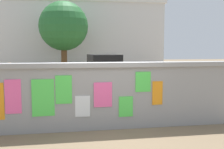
{
  "coord_description": "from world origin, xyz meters",
  "views": [
    {
      "loc": [
        -1.08,
        -6.73,
        2.14
      ],
      "look_at": [
        0.33,
        1.62,
        1.27
      ],
      "focal_mm": 42.15,
      "sensor_mm": 36.0,
      "label": 1
    }
  ],
  "objects_px": {
    "person_bystander": "(10,80)",
    "tree_roadside": "(64,26)",
    "auto_rickshaw_truck": "(127,77)",
    "bicycle_far": "(22,104)",
    "motorcycle": "(32,87)",
    "bicycle_near": "(86,105)",
    "person_walking": "(179,83)"
  },
  "relations": [
    {
      "from": "bicycle_far",
      "to": "person_walking",
      "type": "height_order",
      "value": "person_walking"
    },
    {
      "from": "person_walking",
      "to": "auto_rickshaw_truck",
      "type": "bearing_deg",
      "value": 110.35
    },
    {
      "from": "auto_rickshaw_truck",
      "to": "tree_roadside",
      "type": "bearing_deg",
      "value": 111.24
    },
    {
      "from": "motorcycle",
      "to": "person_walking",
      "type": "distance_m",
      "value": 6.28
    },
    {
      "from": "person_bystander",
      "to": "tree_roadside",
      "type": "bearing_deg",
      "value": 77.75
    },
    {
      "from": "bicycle_far",
      "to": "tree_roadside",
      "type": "distance_m",
      "value": 9.99
    },
    {
      "from": "auto_rickshaw_truck",
      "to": "bicycle_near",
      "type": "height_order",
      "value": "auto_rickshaw_truck"
    },
    {
      "from": "person_walking",
      "to": "person_bystander",
      "type": "distance_m",
      "value": 5.83
    },
    {
      "from": "person_walking",
      "to": "person_bystander",
      "type": "height_order",
      "value": "same"
    },
    {
      "from": "person_bystander",
      "to": "tree_roadside",
      "type": "relative_size",
      "value": 0.31
    },
    {
      "from": "motorcycle",
      "to": "person_walking",
      "type": "height_order",
      "value": "person_walking"
    },
    {
      "from": "person_bystander",
      "to": "bicycle_near",
      "type": "bearing_deg",
      "value": -33.11
    },
    {
      "from": "auto_rickshaw_truck",
      "to": "bicycle_far",
      "type": "distance_m",
      "value": 4.63
    },
    {
      "from": "auto_rickshaw_truck",
      "to": "motorcycle",
      "type": "distance_m",
      "value": 4.1
    },
    {
      "from": "auto_rickshaw_truck",
      "to": "tree_roadside",
      "type": "relative_size",
      "value": 0.72
    },
    {
      "from": "bicycle_near",
      "to": "tree_roadside",
      "type": "relative_size",
      "value": 0.33
    },
    {
      "from": "bicycle_far",
      "to": "person_walking",
      "type": "bearing_deg",
      "value": -5.66
    },
    {
      "from": "bicycle_near",
      "to": "bicycle_far",
      "type": "relative_size",
      "value": 0.99
    },
    {
      "from": "person_bystander",
      "to": "tree_roadside",
      "type": "height_order",
      "value": "tree_roadside"
    },
    {
      "from": "motorcycle",
      "to": "tree_roadside",
      "type": "height_order",
      "value": "tree_roadside"
    },
    {
      "from": "person_walking",
      "to": "person_bystander",
      "type": "relative_size",
      "value": 1.0
    },
    {
      "from": "motorcycle",
      "to": "bicycle_far",
      "type": "xyz_separation_m",
      "value": [
        0.11,
        -3.14,
        -0.1
      ]
    },
    {
      "from": "person_walking",
      "to": "tree_roadside",
      "type": "distance_m",
      "value": 10.9
    },
    {
      "from": "person_bystander",
      "to": "person_walking",
      "type": "bearing_deg",
      "value": -17.06
    },
    {
      "from": "tree_roadside",
      "to": "bicycle_far",
      "type": "bearing_deg",
      "value": -97.23
    },
    {
      "from": "motorcycle",
      "to": "person_bystander",
      "type": "xyz_separation_m",
      "value": [
        -0.47,
        -1.92,
        0.52
      ]
    },
    {
      "from": "bicycle_far",
      "to": "person_walking",
      "type": "xyz_separation_m",
      "value": [
        4.99,
        -0.49,
        0.62
      ]
    },
    {
      "from": "auto_rickshaw_truck",
      "to": "bicycle_far",
      "type": "relative_size",
      "value": 2.19
    },
    {
      "from": "bicycle_near",
      "to": "person_bystander",
      "type": "relative_size",
      "value": 1.04
    },
    {
      "from": "auto_rickshaw_truck",
      "to": "tree_roadside",
      "type": "height_order",
      "value": "tree_roadside"
    },
    {
      "from": "auto_rickshaw_truck",
      "to": "motorcycle",
      "type": "relative_size",
      "value": 1.97
    },
    {
      "from": "bicycle_far",
      "to": "person_bystander",
      "type": "bearing_deg",
      "value": 115.68
    }
  ]
}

